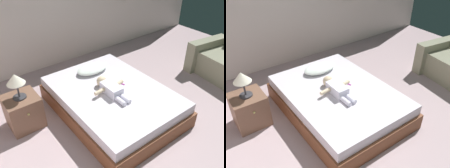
# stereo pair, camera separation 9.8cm
# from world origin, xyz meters

# --- Properties ---
(ground_plane) EXTENTS (8.00, 8.00, 0.00)m
(ground_plane) POSITION_xyz_m (0.00, 0.00, 0.00)
(ground_plane) COLOR #AF979C
(bed) EXTENTS (1.44, 2.00, 0.39)m
(bed) POSITION_xyz_m (0.07, 1.04, 0.19)
(bed) COLOR brown
(bed) RESTS_ON ground_plane
(pillow) EXTENTS (0.54, 0.32, 0.11)m
(pillow) POSITION_xyz_m (0.13, 1.65, 0.44)
(pillow) COLOR white
(pillow) RESTS_ON bed
(baby) EXTENTS (0.51, 0.66, 0.16)m
(baby) POSITION_xyz_m (0.01, 1.02, 0.46)
(baby) COLOR white
(baby) RESTS_ON bed
(toothbrush) EXTENTS (0.05, 0.13, 0.02)m
(toothbrush) POSITION_xyz_m (0.27, 1.09, 0.40)
(toothbrush) COLOR #B734A3
(toothbrush) RESTS_ON bed
(nightstand) EXTENTS (0.44, 0.47, 0.48)m
(nightstand) POSITION_xyz_m (-1.09, 1.55, 0.24)
(nightstand) COLOR brown
(nightstand) RESTS_ON ground_plane
(lamp) EXTENTS (0.24, 0.24, 0.36)m
(lamp) POSITION_xyz_m (-1.09, 1.55, 0.75)
(lamp) COLOR #333338
(lamp) RESTS_ON nightstand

